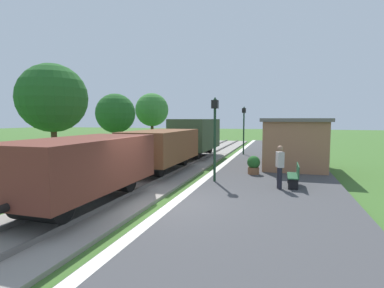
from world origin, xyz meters
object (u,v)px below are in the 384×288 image
(tree_trackside_mid, at_px, (53,98))
(tree_field_left, at_px, (152,110))
(freight_train, at_px, (165,146))
(lamp_post_near, at_px, (215,123))
(tree_trackside_far, at_px, (115,113))
(lamp_post_far, at_px, (244,121))
(bench_near_hut, at_px, (295,175))
(station_hut, at_px, (293,142))
(potted_planter, at_px, (254,165))
(person_waiting, at_px, (280,165))

(tree_trackside_mid, distance_m, tree_field_left, 14.12)
(freight_train, relative_size, lamp_post_near, 5.24)
(freight_train, distance_m, tree_field_left, 12.48)
(tree_trackside_far, bearing_deg, lamp_post_far, 11.78)
(freight_train, relative_size, tree_trackside_far, 3.88)
(tree_field_left, bearing_deg, bench_near_hut, -47.30)
(freight_train, relative_size, tree_trackside_mid, 3.42)
(station_hut, distance_m, potted_planter, 4.06)
(lamp_post_far, relative_size, tree_trackside_mid, 0.65)
(station_hut, height_order, potted_planter, station_hut)
(freight_train, distance_m, station_hut, 7.48)
(person_waiting, relative_size, tree_trackside_far, 0.34)
(bench_near_hut, xyz_separation_m, potted_planter, (-1.85, 2.29, 0.00))
(person_waiting, bearing_deg, freight_train, -43.72)
(bench_near_hut, bearing_deg, tree_trackside_far, 147.83)
(freight_train, bearing_deg, tree_trackside_mid, -144.87)
(freight_train, height_order, bench_near_hut, freight_train)
(freight_train, height_order, tree_trackside_far, tree_trackside_far)
(bench_near_hut, xyz_separation_m, lamp_post_near, (-3.35, 0.07, 2.08))
(station_hut, xyz_separation_m, tree_trackside_mid, (-11.39, -6.35, 2.34))
(freight_train, bearing_deg, lamp_post_near, -37.19)
(station_hut, relative_size, tree_trackside_far, 1.16)
(station_hut, relative_size, tree_trackside_mid, 1.02)
(lamp_post_near, bearing_deg, person_waiting, -13.44)
(tree_trackside_far, bearing_deg, lamp_post_near, -39.86)
(bench_near_hut, relative_size, tree_field_left, 0.28)
(lamp_post_far, xyz_separation_m, tree_trackside_mid, (-7.93, -11.03, 1.19))
(tree_trackside_far, bearing_deg, station_hut, -11.06)
(bench_near_hut, relative_size, lamp_post_near, 0.41)
(person_waiting, height_order, tree_trackside_mid, tree_trackside_mid)
(potted_planter, bearing_deg, lamp_post_near, -123.99)
(lamp_post_near, distance_m, tree_trackside_mid, 8.05)
(lamp_post_near, xyz_separation_m, tree_trackside_far, (-9.90, 8.27, 0.62))
(freight_train, xyz_separation_m, station_hut, (6.80, 3.12, 0.15))
(lamp_post_near, relative_size, tree_trackside_mid, 0.65)
(station_hut, height_order, lamp_post_near, lamp_post_near)
(tree_trackside_mid, bearing_deg, station_hut, 29.14)
(lamp_post_near, bearing_deg, tree_trackside_mid, -174.99)
(station_hut, distance_m, tree_field_left, 14.87)
(potted_planter, relative_size, lamp_post_near, 0.25)
(bench_near_hut, distance_m, tree_trackside_far, 15.88)
(potted_planter, bearing_deg, lamp_post_far, 100.47)
(potted_planter, relative_size, tree_trackside_mid, 0.16)
(potted_planter, height_order, tree_trackside_far, tree_trackside_far)
(bench_near_hut, bearing_deg, lamp_post_far, 107.85)
(lamp_post_far, relative_size, tree_trackside_far, 0.74)
(station_hut, xyz_separation_m, lamp_post_far, (-3.46, 4.68, 1.15))
(tree_trackside_mid, height_order, tree_trackside_far, tree_trackside_mid)
(person_waiting, relative_size, tree_trackside_mid, 0.30)
(potted_planter, relative_size, tree_trackside_far, 0.18)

